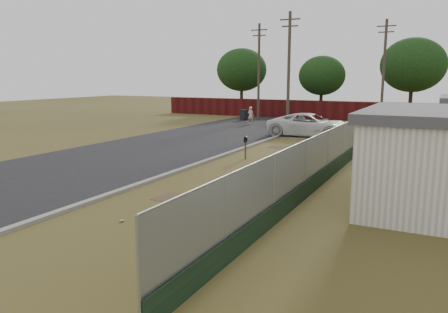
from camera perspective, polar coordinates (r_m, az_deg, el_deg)
The scene contains 12 objects.
ground at distance 18.98m, azimuth 4.06°, elevation -2.09°, with size 120.00×120.00×0.00m, color brown.
street at distance 29.03m, azimuth -2.03°, elevation 2.30°, with size 15.10×60.00×0.12m.
chainlink_fence at distance 18.85m, azimuth 14.10°, elevation 0.01°, with size 0.10×27.06×2.02m.
privacy_fence at distance 44.22m, azimuth 9.61°, elevation 6.09°, with size 30.00×0.12×1.80m, color #460F10.
utility_poles at distance 39.28m, azimuth 11.14°, elevation 11.06°, with size 12.60×8.24×9.00m.
horizon_trees at distance 41.14m, azimuth 18.42°, elevation 10.60°, with size 33.32×31.94×7.78m.
fire_hydrant at distance 11.99m, azimuth -3.26°, elevation -7.32°, with size 0.48×0.48×0.95m.
mailbox at distance 21.81m, azimuth 2.84°, elevation 2.02°, with size 0.33×0.50×1.17m.
pickup_truck at distance 30.69m, azimuth 11.23°, elevation 4.04°, with size 2.69×5.83×1.62m, color silver.
pedestrian at distance 38.26m, azimuth 3.50°, elevation 5.38°, with size 0.56×0.37×1.55m, color #C5B091.
trash_bin at distance 41.72m, azimuth 2.64°, elevation 5.45°, with size 0.79×0.86×1.01m.
scattered_litter at distance 17.17m, azimuth 1.13°, elevation -3.25°, with size 1.63×12.86×0.07m.
Camera 1 is at (7.19, -17.08, 4.08)m, focal length 35.00 mm.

